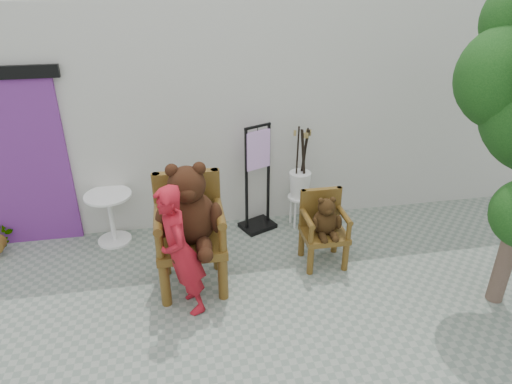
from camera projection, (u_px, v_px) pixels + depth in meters
ground_plane at (302, 351)px, 4.42m from camera, size 60.00×60.00×0.00m
back_wall at (248, 110)px, 6.47m from camera, size 9.00×1.00×3.00m
doorway at (18, 160)px, 5.68m from camera, size 1.40×0.11×2.33m
chair_big at (189, 218)px, 4.96m from camera, size 0.75×0.81×1.54m
chair_small at (324, 223)px, 5.52m from camera, size 0.53×0.49×0.93m
person at (180, 252)px, 4.63m from camera, size 0.46×0.60×1.48m
cafe_table at (110, 212)px, 5.97m from camera, size 0.60×0.60×0.70m
display_stand at (258, 191)px, 6.22m from camera, size 0.55×0.50×1.51m
stool_bucket at (300, 184)px, 6.27m from camera, size 0.32×0.32×1.45m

